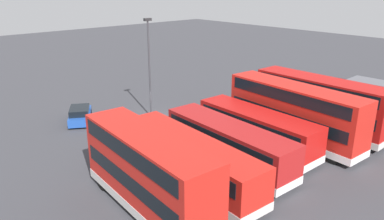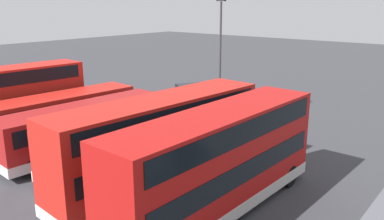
% 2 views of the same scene
% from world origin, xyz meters
% --- Properties ---
extents(ground_plane, '(140.00, 140.00, 0.00)m').
position_xyz_m(ground_plane, '(0.00, 0.00, 0.00)').
color(ground_plane, '#38383D').
extents(bus_double_decker_near_end, '(2.80, 11.66, 4.55)m').
position_xyz_m(bus_double_decker_near_end, '(-8.81, 11.60, 2.45)').
color(bus_double_decker_near_end, '#B71411').
rests_on(bus_double_decker_near_end, ground).
extents(bus_double_decker_second, '(3.36, 11.84, 4.55)m').
position_xyz_m(bus_double_decker_second, '(-5.27, 11.40, 2.45)').
color(bus_double_decker_second, red).
rests_on(bus_double_decker_second, ground).
extents(bus_single_deck_third, '(2.94, 10.30, 2.95)m').
position_xyz_m(bus_single_deck_third, '(-1.85, 10.49, 1.62)').
color(bus_single_deck_third, '#B71411').
rests_on(bus_single_deck_third, ground).
extents(bus_single_deck_fourth, '(3.15, 10.78, 2.95)m').
position_xyz_m(bus_single_deck_fourth, '(1.69, 10.80, 1.62)').
color(bus_single_deck_fourth, '#A51919').
rests_on(bus_single_deck_fourth, ground).
extents(bus_single_deck_fifth, '(3.35, 11.76, 2.95)m').
position_xyz_m(bus_single_deck_fifth, '(5.26, 10.80, 1.62)').
color(bus_single_deck_fifth, red).
rests_on(bus_single_deck_fifth, ground).
extents(bus_double_decker_sixth, '(3.31, 10.31, 4.55)m').
position_xyz_m(bus_double_decker_sixth, '(9.07, 11.62, 2.45)').
color(bus_double_decker_sixth, red).
rests_on(bus_double_decker_sixth, ground).
extents(car_hatchback_silver, '(3.64, 4.46, 1.43)m').
position_xyz_m(car_hatchback_silver, '(5.60, -3.91, 0.70)').
color(car_hatchback_silver, '#1E479E').
rests_on(car_hatchback_silver, ground).
extents(lamp_post_tall, '(0.70, 0.30, 9.19)m').
position_xyz_m(lamp_post_tall, '(-0.01, -0.64, 5.29)').
color(lamp_post_tall, '#38383D').
rests_on(lamp_post_tall, ground).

